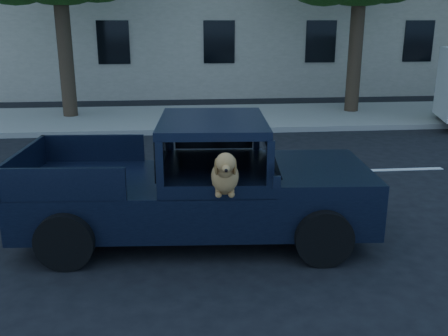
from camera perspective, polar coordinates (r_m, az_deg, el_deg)
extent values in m
plane|color=black|center=(6.89, 1.30, -9.27)|extent=(120.00, 120.00, 0.00)
cube|color=gray|center=(15.65, -2.79, 5.74)|extent=(60.00, 4.00, 0.15)
cylinder|color=#332619|center=(16.11, -17.72, 12.93)|extent=(0.44, 0.44, 4.40)
cylinder|color=#332619|center=(16.80, 14.80, 13.27)|extent=(0.44, 0.44, 4.40)
cube|color=black|center=(7.10, -3.14, -3.41)|extent=(4.92, 2.17, 0.61)
cube|color=black|center=(7.14, 10.64, -0.35)|extent=(1.51, 1.94, 0.15)
cube|color=black|center=(6.81, -1.33, 5.19)|extent=(1.55, 1.87, 0.11)
cube|color=black|center=(6.92, 4.90, 2.59)|extent=(0.34, 1.60, 0.52)
cube|color=black|center=(6.65, 0.35, -3.17)|extent=(0.54, 0.54, 0.35)
cube|color=black|center=(5.86, 6.05, -1.62)|extent=(0.10, 0.05, 0.15)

